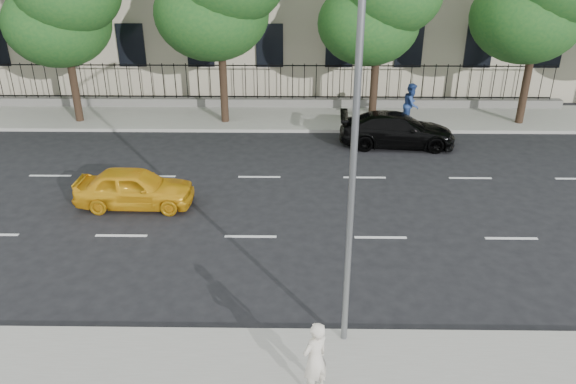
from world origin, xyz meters
name	(u,v)px	position (x,y,z in m)	size (l,w,h in m)	color
ground	(244,284)	(0.00, 0.00, 0.00)	(120.00, 120.00, 0.00)	black
far_sidewalk	(268,118)	(0.00, 14.00, 0.07)	(60.00, 4.00, 0.15)	gray
lane_markings	(255,204)	(0.00, 4.75, 0.01)	(49.60, 4.62, 0.01)	silver
iron_fence	(269,97)	(0.00, 15.70, 0.65)	(30.00, 0.50, 2.20)	slate
street_light	(352,122)	(2.50, -1.77, 5.15)	(0.25, 3.32, 8.05)	slate
yellow_taxi	(135,188)	(-4.04, 4.56, 0.67)	(1.59, 3.95, 1.35)	gold
black_sedan	(397,130)	(5.72, 10.45, 0.71)	(2.00, 4.91, 1.43)	black
woman_near	(315,358)	(1.78, -3.93, 1.00)	(0.62, 0.41, 1.70)	silver
pedestrian_far	(411,105)	(6.71, 12.74, 1.14)	(0.96, 0.75, 1.98)	navy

